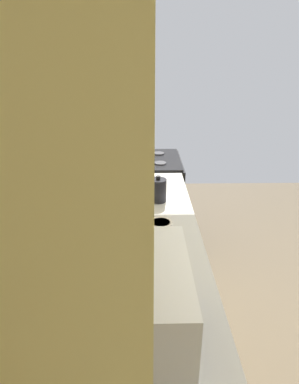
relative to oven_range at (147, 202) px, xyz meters
The scene contains 7 objects.
wall_back 1.72m from the oven_range, 164.48° to the left, with size 3.95×0.12×2.77m, color beige.
counter_run 1.83m from the oven_range, behind, with size 2.97×0.64×0.90m.
upper_cabinets 2.31m from the oven_range, behind, with size 1.96×0.31×0.67m.
oven_range is the anchor object (origin of this frame).
microwave 2.20m from the oven_range, behind, with size 0.54×0.35×0.31m.
bowl 1.41m from the oven_range, behind, with size 0.13×0.13×0.05m.
kettle 1.06m from the oven_range, behind, with size 0.16×0.12×0.19m.
Camera 1 is at (-1.67, 1.28, 1.89)m, focal length 31.31 mm.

